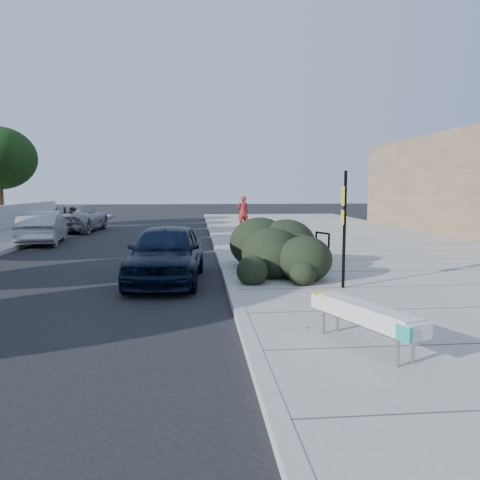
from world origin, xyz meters
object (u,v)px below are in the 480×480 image
object	(u,v)px
bench	(365,314)
pedestrian	(243,212)
bike_rack	(322,244)
suv_silver	(76,218)
sign_post	(344,222)
sedan_navy	(166,253)
wagon_silver	(43,227)

from	to	relation	value
bench	pedestrian	xyz separation A→B (m)	(0.25, 20.10, 0.42)
bike_rack	suv_silver	world-z (taller)	suv_silver
sign_post	sedan_navy	world-z (taller)	sign_post
suv_silver	sign_post	bearing A→B (deg)	125.06
bench	suv_silver	world-z (taller)	suv_silver
sign_post	suv_silver	world-z (taller)	sign_post
bike_rack	sedan_navy	bearing A→B (deg)	174.58
bench	bike_rack	size ratio (longest dim) A/B	2.16
sign_post	sedan_navy	distance (m)	4.65
pedestrian	sedan_navy	bearing A→B (deg)	63.28
bike_rack	sedan_navy	distance (m)	4.89
sign_post	sedan_navy	size ratio (longest dim) A/B	0.60
bench	bike_rack	distance (m)	7.63
wagon_silver	pedestrian	bearing A→B (deg)	-157.92
sign_post	wagon_silver	size ratio (longest dim) A/B	0.62
sedan_navy	suv_silver	bearing A→B (deg)	115.82
sign_post	wagon_silver	world-z (taller)	sign_post
sedan_navy	bike_rack	bearing A→B (deg)	22.88
bench	wagon_silver	distance (m)	17.30
bike_rack	suv_silver	distance (m)	16.72
sedan_navy	wagon_silver	size ratio (longest dim) A/B	1.03
bike_rack	wagon_silver	size ratio (longest dim) A/B	0.22
wagon_silver	bench	bearing A→B (deg)	113.87
bench	bike_rack	bearing A→B (deg)	57.50
bench	sign_post	size ratio (longest dim) A/B	0.77
wagon_silver	pedestrian	world-z (taller)	pedestrian
bench	pedestrian	size ratio (longest dim) A/B	1.14
sedan_navy	bench	bearing A→B (deg)	-57.73
bench	sedan_navy	distance (m)	6.70
bench	pedestrian	world-z (taller)	pedestrian
sign_post	suv_silver	bearing A→B (deg)	129.08
sign_post	pedestrian	world-z (taller)	sign_post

